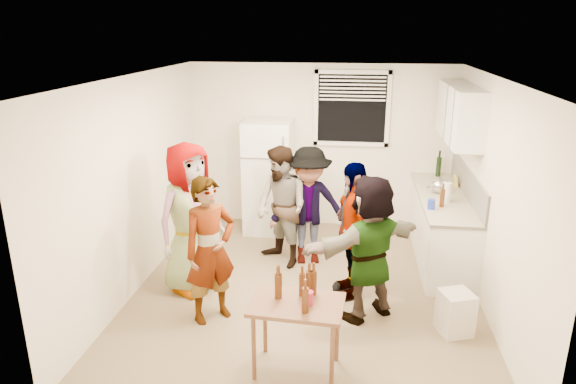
# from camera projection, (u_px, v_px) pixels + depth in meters

# --- Properties ---
(room) EXTENTS (4.00, 4.50, 2.50)m
(room) POSITION_uv_depth(u_px,v_px,m) (305.00, 291.00, 6.12)
(room) COLOR white
(room) RESTS_ON ground
(window) EXTENTS (1.12, 0.10, 1.06)m
(window) POSITION_uv_depth(u_px,v_px,m) (352.00, 109.00, 7.58)
(window) COLOR white
(window) RESTS_ON room
(refrigerator) EXTENTS (0.70, 0.70, 1.70)m
(refrigerator) POSITION_uv_depth(u_px,v_px,m) (269.00, 177.00, 7.72)
(refrigerator) COLOR white
(refrigerator) RESTS_ON ground
(counter_lower) EXTENTS (0.60, 2.20, 0.86)m
(counter_lower) POSITION_uv_depth(u_px,v_px,m) (441.00, 229.00, 6.86)
(counter_lower) COLOR white
(counter_lower) RESTS_ON ground
(countertop) EXTENTS (0.64, 2.22, 0.04)m
(countertop) POSITION_uv_depth(u_px,v_px,m) (444.00, 197.00, 6.72)
(countertop) COLOR beige
(countertop) RESTS_ON counter_lower
(backsplash) EXTENTS (0.03, 2.20, 0.36)m
(backsplash) POSITION_uv_depth(u_px,v_px,m) (468.00, 183.00, 6.62)
(backsplash) COLOR #A4A097
(backsplash) RESTS_ON countertop
(upper_cabinets) EXTENTS (0.34, 1.60, 0.70)m
(upper_cabinets) POSITION_uv_depth(u_px,v_px,m) (460.00, 113.00, 6.56)
(upper_cabinets) COLOR white
(upper_cabinets) RESTS_ON room
(kettle) EXTENTS (0.32, 0.30, 0.22)m
(kettle) POSITION_uv_depth(u_px,v_px,m) (439.00, 193.00, 6.81)
(kettle) COLOR silver
(kettle) RESTS_ON countertop
(paper_towel) EXTENTS (0.11, 0.11, 0.25)m
(paper_towel) POSITION_uv_depth(u_px,v_px,m) (445.00, 202.00, 6.47)
(paper_towel) COLOR white
(paper_towel) RESTS_ON countertop
(wine_bottle) EXTENTS (0.07, 0.07, 0.29)m
(wine_bottle) POSITION_uv_depth(u_px,v_px,m) (438.00, 176.00, 7.57)
(wine_bottle) COLOR black
(wine_bottle) RESTS_ON countertop
(beer_bottle_counter) EXTENTS (0.06, 0.06, 0.22)m
(beer_bottle_counter) POSITION_uv_depth(u_px,v_px,m) (441.00, 207.00, 6.29)
(beer_bottle_counter) COLOR #47230C
(beer_bottle_counter) RESTS_ON countertop
(blue_cup) EXTENTS (0.09, 0.09, 0.12)m
(blue_cup) POSITION_uv_depth(u_px,v_px,m) (431.00, 209.00, 6.21)
(blue_cup) COLOR #2036BF
(blue_cup) RESTS_ON countertop
(picture_frame) EXTENTS (0.02, 0.18, 0.15)m
(picture_frame) POSITION_uv_depth(u_px,v_px,m) (456.00, 181.00, 7.07)
(picture_frame) COLOR gold
(picture_frame) RESTS_ON countertop
(trash_bin) EXTENTS (0.39, 0.39, 0.45)m
(trash_bin) POSITION_uv_depth(u_px,v_px,m) (456.00, 311.00, 5.22)
(trash_bin) COLOR beige
(trash_bin) RESTS_ON ground
(serving_table) EXTENTS (0.85, 0.60, 0.69)m
(serving_table) POSITION_uv_depth(u_px,v_px,m) (297.00, 369.00, 4.72)
(serving_table) COLOR brown
(serving_table) RESTS_ON ground
(beer_bottle_table) EXTENTS (0.06, 0.06, 0.21)m
(beer_bottle_table) POSITION_uv_depth(u_px,v_px,m) (302.00, 295.00, 4.64)
(beer_bottle_table) COLOR #47230C
(beer_bottle_table) RESTS_ON serving_table
(red_cup) EXTENTS (0.09, 0.09, 0.12)m
(red_cup) POSITION_uv_depth(u_px,v_px,m) (308.00, 304.00, 4.49)
(red_cup) COLOR #AB2238
(red_cup) RESTS_ON serving_table
(guest_grey) EXTENTS (1.98, 1.74, 0.57)m
(guest_grey) POSITION_uv_depth(u_px,v_px,m) (194.00, 288.00, 6.19)
(guest_grey) COLOR gray
(guest_grey) RESTS_ON ground
(guest_stripe) EXTENTS (1.50, 1.55, 0.38)m
(guest_stripe) POSITION_uv_depth(u_px,v_px,m) (214.00, 317.00, 5.57)
(guest_stripe) COLOR #141933
(guest_stripe) RESTS_ON ground
(guest_back_left) EXTENTS (1.65, 1.67, 0.60)m
(guest_back_left) POSITION_uv_depth(u_px,v_px,m) (282.00, 263.00, 6.84)
(guest_back_left) COLOR brown
(guest_back_left) RESTS_ON ground
(guest_back_right) EXTENTS (1.26, 1.72, 0.58)m
(guest_back_right) POSITION_uv_depth(u_px,v_px,m) (308.00, 261.00, 6.90)
(guest_back_right) COLOR #46464B
(guest_back_right) RESTS_ON ground
(guest_black) EXTENTS (1.83, 1.46, 0.39)m
(guest_black) POSITION_uv_depth(u_px,v_px,m) (350.00, 293.00, 6.08)
(guest_black) COLOR black
(guest_black) RESTS_ON ground
(guest_orange) EXTENTS (2.14, 2.16, 0.47)m
(guest_orange) POSITION_uv_depth(u_px,v_px,m) (366.00, 315.00, 5.61)
(guest_orange) COLOR #B98148
(guest_orange) RESTS_ON ground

